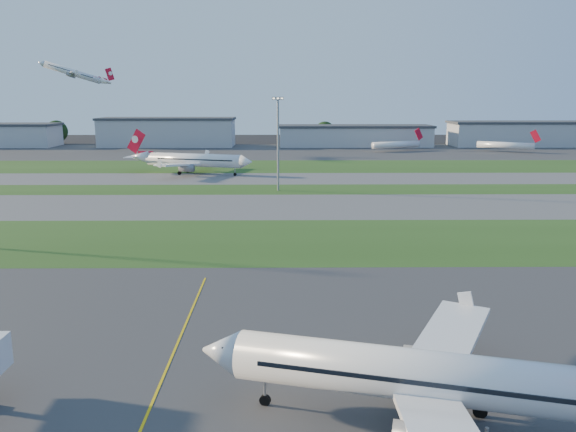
{
  "coord_description": "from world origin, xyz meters",
  "views": [
    {
      "loc": [
        16.17,
        -47.51,
        25.62
      ],
      "look_at": [
        17.07,
        40.49,
        7.0
      ],
      "focal_mm": 35.0,
      "sensor_mm": 36.0,
      "label": 1
    }
  ],
  "objects_px": {
    "airliner_parked": "(440,379)",
    "mini_jet_far": "(506,145)",
    "mini_jet_near": "(396,145)",
    "light_mast_centre": "(278,138)",
    "airliner_taxiing": "(193,160)"
  },
  "relations": [
    {
      "from": "airliner_taxiing",
      "to": "mini_jet_near",
      "type": "distance_m",
      "value": 118.65
    },
    {
      "from": "airliner_parked",
      "to": "mini_jet_far",
      "type": "height_order",
      "value": "airliner_parked"
    },
    {
      "from": "airliner_parked",
      "to": "light_mast_centre",
      "type": "xyz_separation_m",
      "value": [
        -13.35,
        115.95,
        10.48
      ]
    },
    {
      "from": "mini_jet_near",
      "to": "mini_jet_far",
      "type": "xyz_separation_m",
      "value": [
        51.54,
        -4.41,
        0.0
      ]
    },
    {
      "from": "mini_jet_far",
      "to": "airliner_parked",
      "type": "bearing_deg",
      "value": -81.56
    },
    {
      "from": "mini_jet_near",
      "to": "light_mast_centre",
      "type": "bearing_deg",
      "value": -138.39
    },
    {
      "from": "mini_jet_far",
      "to": "light_mast_centre",
      "type": "height_order",
      "value": "light_mast_centre"
    },
    {
      "from": "mini_jet_near",
      "to": "mini_jet_far",
      "type": "relative_size",
      "value": 1.07
    },
    {
      "from": "mini_jet_near",
      "to": "mini_jet_far",
      "type": "height_order",
      "value": "same"
    },
    {
      "from": "airliner_taxiing",
      "to": "mini_jet_far",
      "type": "height_order",
      "value": "airliner_taxiing"
    },
    {
      "from": "light_mast_centre",
      "to": "airliner_parked",
      "type": "bearing_deg",
      "value": -83.43
    },
    {
      "from": "mini_jet_near",
      "to": "mini_jet_far",
      "type": "distance_m",
      "value": 51.73
    },
    {
      "from": "airliner_parked",
      "to": "mini_jet_far",
      "type": "bearing_deg",
      "value": 82.76
    },
    {
      "from": "airliner_parked",
      "to": "mini_jet_near",
      "type": "xyz_separation_m",
      "value": [
        43.26,
        233.03,
        -1.05
      ]
    },
    {
      "from": "airliner_parked",
      "to": "airliner_taxiing",
      "type": "xyz_separation_m",
      "value": [
        -42.65,
        151.19,
        0.36
      ]
    }
  ]
}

